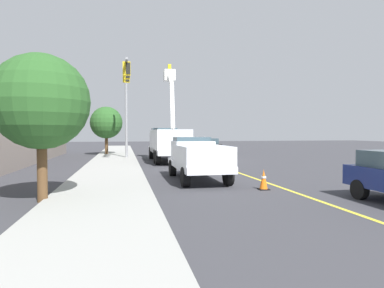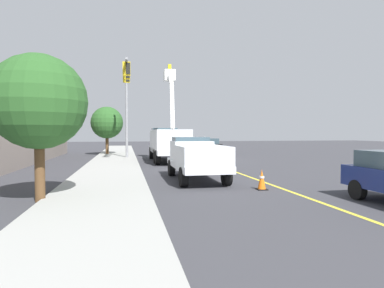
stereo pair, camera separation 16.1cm
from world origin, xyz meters
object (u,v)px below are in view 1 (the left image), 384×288
object	(u,v)px
traffic_signal_mast	(127,90)
utility_bucket_truck	(168,141)
service_pickup_truck	(198,157)
passing_minivan	(207,145)
traffic_cone_leading	(264,180)
traffic_cone_mid_front	(208,162)
traffic_cone_mid_rear	(182,153)

from	to	relation	value
traffic_signal_mast	utility_bucket_truck	bearing A→B (deg)	-116.49
utility_bucket_truck	service_pickup_truck	distance (m)	10.71
service_pickup_truck	passing_minivan	size ratio (longest dim) A/B	1.17
passing_minivan	traffic_cone_leading	distance (m)	22.09
service_pickup_truck	traffic_cone_leading	bearing A→B (deg)	-146.58
service_pickup_truck	traffic_cone_leading	xyz separation A→B (m)	(-3.08, -2.03, -0.72)
traffic_cone_leading	traffic_cone_mid_front	size ratio (longest dim) A/B	1.13
utility_bucket_truck	traffic_cone_leading	size ratio (longest dim) A/B	10.03
utility_bucket_truck	traffic_cone_mid_front	world-z (taller)	utility_bucket_truck
traffic_cone_mid_rear	traffic_signal_mast	world-z (taller)	traffic_signal_mast
utility_bucket_truck	passing_minivan	size ratio (longest dim) A/B	1.71
utility_bucket_truck	traffic_signal_mast	distance (m)	5.53
service_pickup_truck	traffic_signal_mast	bearing A→B (deg)	15.09
utility_bucket_truck	traffic_signal_mast	xyz separation A→B (m)	(1.61, 3.23, 4.18)
traffic_signal_mast	passing_minivan	bearing A→B (deg)	-52.53
utility_bucket_truck	traffic_cone_mid_rear	distance (m)	4.70
service_pickup_truck	traffic_cone_leading	distance (m)	3.76
traffic_cone_leading	traffic_cone_mid_rear	xyz separation A→B (m)	(17.90, 0.27, -0.04)
traffic_signal_mast	service_pickup_truck	bearing A→B (deg)	-164.91
passing_minivan	traffic_cone_leading	size ratio (longest dim) A/B	5.88
service_pickup_truck	traffic_cone_mid_rear	bearing A→B (deg)	-6.80
passing_minivan	traffic_cone_mid_front	xyz separation A→B (m)	(-13.55, 3.27, -0.62)
traffic_cone_leading	traffic_signal_mast	xyz separation A→B (m)	(15.39, 5.35, 5.41)
traffic_cone_mid_front	traffic_cone_leading	bearing A→B (deg)	-178.79
service_pickup_truck	traffic_cone_mid_front	distance (m)	5.61
utility_bucket_truck	traffic_cone_mid_front	distance (m)	5.94
service_pickup_truck	traffic_cone_mid_rear	distance (m)	14.95
utility_bucket_truck	traffic_cone_mid_front	size ratio (longest dim) A/B	11.30
service_pickup_truck	traffic_cone_mid_front	bearing A→B (deg)	-19.54
traffic_cone_leading	traffic_cone_mid_front	xyz separation A→B (m)	(8.32, 0.18, -0.05)
passing_minivan	traffic_cone_mid_rear	bearing A→B (deg)	139.70
traffic_cone_mid_rear	passing_minivan	bearing A→B (deg)	-40.30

